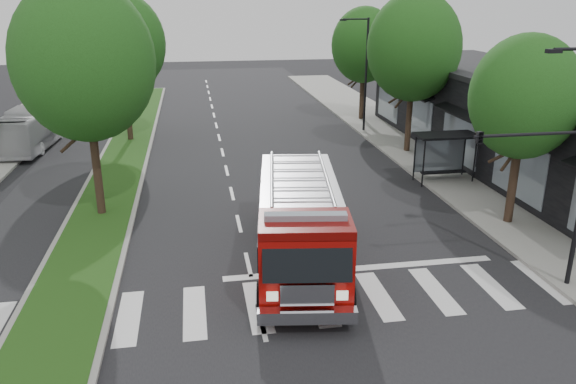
% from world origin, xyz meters
% --- Properties ---
extents(ground, '(140.00, 140.00, 0.00)m').
position_xyz_m(ground, '(0.00, 0.00, 0.00)').
color(ground, black).
rests_on(ground, ground).
extents(sidewalk_right, '(5.00, 80.00, 0.15)m').
position_xyz_m(sidewalk_right, '(12.50, 10.00, 0.07)').
color(sidewalk_right, gray).
rests_on(sidewalk_right, ground).
extents(median, '(3.00, 50.00, 0.15)m').
position_xyz_m(median, '(-6.00, 18.00, 0.08)').
color(median, gray).
rests_on(median, ground).
extents(storefront_row, '(8.00, 30.00, 5.00)m').
position_xyz_m(storefront_row, '(17.00, 10.00, 2.50)').
color(storefront_row, black).
rests_on(storefront_row, ground).
extents(bus_shelter, '(3.20, 1.60, 2.61)m').
position_xyz_m(bus_shelter, '(11.20, 8.15, 2.04)').
color(bus_shelter, black).
rests_on(bus_shelter, ground).
extents(tree_right_near, '(4.40, 4.40, 8.05)m').
position_xyz_m(tree_right_near, '(11.50, 2.00, 5.51)').
color(tree_right_near, black).
rests_on(tree_right_near, ground).
extents(tree_right_mid, '(5.60, 5.60, 9.72)m').
position_xyz_m(tree_right_mid, '(11.50, 14.00, 6.49)').
color(tree_right_mid, black).
rests_on(tree_right_mid, ground).
extents(tree_right_far, '(5.00, 5.00, 8.73)m').
position_xyz_m(tree_right_far, '(11.50, 24.00, 5.84)').
color(tree_right_far, black).
rests_on(tree_right_far, ground).
extents(tree_median_near, '(5.80, 5.80, 10.16)m').
position_xyz_m(tree_median_near, '(-6.00, 6.00, 6.81)').
color(tree_median_near, black).
rests_on(tree_median_near, ground).
extents(tree_median_far, '(5.60, 5.60, 9.72)m').
position_xyz_m(tree_median_far, '(-6.00, 20.00, 6.49)').
color(tree_median_far, black).
rests_on(tree_median_far, ground).
extents(streetlight_right_near, '(4.08, 0.22, 8.00)m').
position_xyz_m(streetlight_right_near, '(9.61, -3.50, 4.67)').
color(streetlight_right_near, black).
rests_on(streetlight_right_near, ground).
extents(streetlight_right_far, '(2.11, 0.20, 8.00)m').
position_xyz_m(streetlight_right_far, '(10.35, 20.00, 4.48)').
color(streetlight_right_far, black).
rests_on(streetlight_right_far, ground).
extents(fire_engine, '(4.17, 9.88, 3.32)m').
position_xyz_m(fire_engine, '(1.88, -0.26, 1.59)').
color(fire_engine, '#630705').
rests_on(fire_engine, ground).
extents(city_bus, '(2.83, 9.75, 2.68)m').
position_xyz_m(city_bus, '(-12.00, 19.83, 1.34)').
color(city_bus, '#B2B1B6').
rests_on(city_bus, ground).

